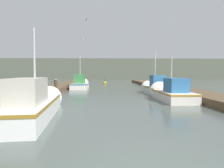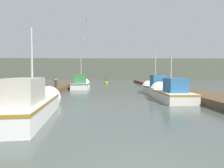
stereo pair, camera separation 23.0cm
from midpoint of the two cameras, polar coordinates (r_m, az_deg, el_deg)
name	(u,v)px [view 1 (the left image)]	position (r m, az deg, el deg)	size (l,w,h in m)	color
dock_left	(52,89)	(19.89, -17.14, -1.38)	(2.37, 40.00, 0.41)	brown
dock_right	(171,89)	(20.23, 16.28, -1.30)	(2.37, 40.00, 0.41)	brown
distant_shore_ridge	(107,69)	(62.21, -1.49, 4.17)	(120.00, 16.00, 5.75)	#565B4C
fishing_boat_0	(36,103)	(8.61, -21.58, -5.13)	(2.00, 6.32, 3.80)	silver
fishing_boat_1	(170,93)	(13.53, 15.70, -2.43)	(1.74, 4.95, 3.37)	silver
fishing_boat_2	(154,88)	(17.44, 11.67, -1.04)	(1.58, 4.70, 3.99)	silver
fishing_boat_3	(80,84)	(22.89, -9.29, -0.04)	(1.87, 4.92, 4.24)	silver
mooring_piling_0	(56,87)	(16.29, -16.15, -0.82)	(0.28, 0.28, 1.25)	#473523
mooring_piling_1	(74,82)	(25.32, -10.94, 0.68)	(0.27, 0.27, 1.32)	#473523
channel_buoy	(105,83)	(32.07, -2.27, 0.30)	(0.52, 0.52, 1.02)	gold
seagull_lead	(86,20)	(16.57, -7.95, 17.74)	(0.35, 0.54, 0.12)	white
seagull_1	(83,39)	(18.97, -8.60, 12.47)	(0.56, 0.30, 0.12)	white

